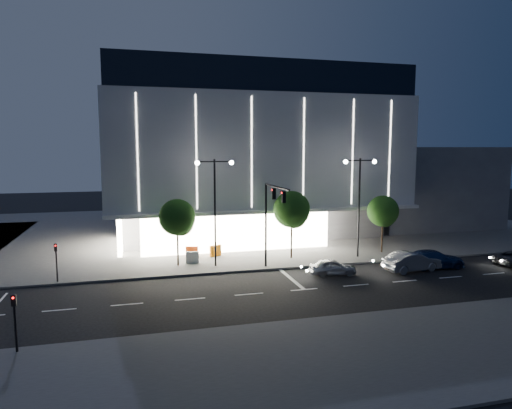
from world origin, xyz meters
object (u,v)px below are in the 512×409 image
at_px(ped_signal_far, 56,258).
at_px(barrier_b, 192,257).
at_px(tree_mid, 292,211).
at_px(car_lead, 333,267).
at_px(car_third, 434,259).
at_px(ped_signal_near, 15,317).
at_px(tree_left, 177,219).
at_px(barrier_a, 192,252).
at_px(traffic_mast, 271,210).
at_px(barrier_c, 215,251).
at_px(street_lamp_east, 359,193).
at_px(car_second, 412,262).
at_px(tree_right, 383,213).
at_px(street_lamp_west, 215,196).

relative_size(ped_signal_far, barrier_b, 2.73).
distance_m(tree_mid, car_lead, 6.87).
xyz_separation_m(ped_signal_far, barrier_b, (10.25, 2.87, -1.24)).
bearing_deg(car_third, ped_signal_near, 110.64).
bearing_deg(tree_left, ped_signal_near, -121.86).
bearing_deg(ped_signal_far, tree_left, 15.61).
height_order(ped_signal_near, car_lead, ped_signal_near).
bearing_deg(barrier_a, car_lead, -23.22).
bearing_deg(ped_signal_near, traffic_mast, 34.12).
bearing_deg(barrier_c, street_lamp_east, -37.02).
bearing_deg(car_second, ped_signal_near, 99.95).
relative_size(car_third, barrier_a, 4.65).
height_order(ped_signal_far, tree_right, tree_right).
relative_size(traffic_mast, barrier_a, 6.43).
bearing_deg(ped_signal_far, street_lamp_west, 7.13).
bearing_deg(street_lamp_east, barrier_a, 166.75).
bearing_deg(street_lamp_east, car_lead, -134.62).
height_order(street_lamp_west, ped_signal_far, street_lamp_west).
height_order(barrier_b, barrier_c, same).
xyz_separation_m(street_lamp_west, barrier_a, (-1.55, 3.43, -5.31)).
height_order(street_lamp_east, barrier_c, street_lamp_east).
bearing_deg(tree_left, traffic_mast, -27.84).
bearing_deg(barrier_a, ped_signal_near, -106.30).
bearing_deg(ped_signal_near, street_lamp_east, 28.37).
xyz_separation_m(car_second, barrier_a, (-16.68, 8.58, -0.14)).
bearing_deg(ped_signal_near, street_lamp_west, 48.37).
height_order(street_lamp_east, barrier_b, street_lamp_east).
bearing_deg(street_lamp_west, car_third, -15.08).
distance_m(ped_signal_far, ped_signal_near, 12.00).
relative_size(ped_signal_far, tree_right, 0.54).
distance_m(ped_signal_far, barrier_c, 13.57).
bearing_deg(ped_signal_near, barrier_a, 58.30).
bearing_deg(ped_signal_near, barrier_c, 53.39).
relative_size(car_second, barrier_a, 4.37).
bearing_deg(ped_signal_far, barrier_c, 21.42).
relative_size(ped_signal_far, tree_left, 0.52).
distance_m(car_third, barrier_c, 18.78).
bearing_deg(ped_signal_far, tree_right, 5.14).
distance_m(street_lamp_east, ped_signal_far, 25.37).
bearing_deg(barrier_a, street_lamp_west, -50.31).
distance_m(tree_right, barrier_b, 18.07).
bearing_deg(car_second, barrier_a, 55.62).
height_order(ped_signal_near, barrier_a, ped_signal_near).
distance_m(ped_signal_far, tree_right, 28.21).
bearing_deg(barrier_c, tree_left, -167.40).
bearing_deg(barrier_b, tree_left, -151.32).
height_order(tree_left, barrier_a, tree_left).
bearing_deg(tree_mid, car_third, -28.70).
bearing_deg(barrier_c, barrier_b, -160.07).
bearing_deg(ped_signal_far, car_second, -7.66).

